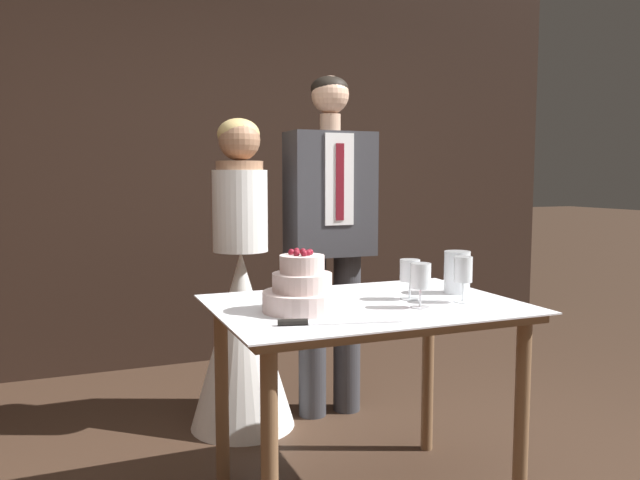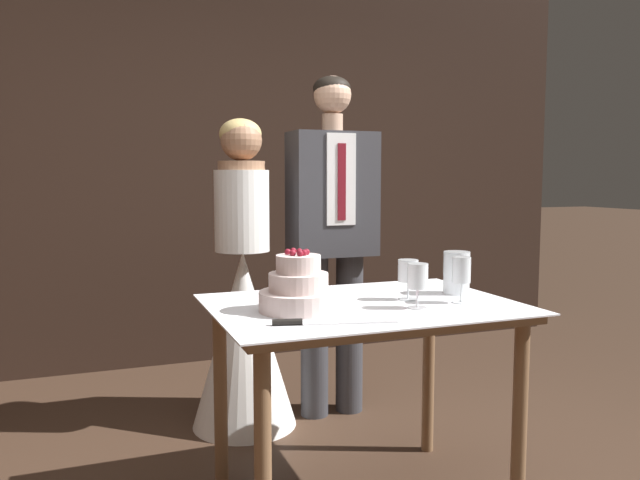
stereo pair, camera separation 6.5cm
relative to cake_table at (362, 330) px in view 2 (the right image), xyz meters
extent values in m
cube|color=black|center=(-0.11, 2.22, 0.69)|extent=(5.56, 0.12, 2.78)
cylinder|color=brown|center=(-0.49, -0.33, -0.32)|extent=(0.06, 0.06, 0.77)
cylinder|color=brown|center=(0.49, -0.33, -0.32)|extent=(0.06, 0.06, 0.77)
cylinder|color=brown|center=(-0.49, 0.33, -0.32)|extent=(0.06, 0.06, 0.77)
cylinder|color=brown|center=(0.49, 0.33, -0.32)|extent=(0.06, 0.06, 0.77)
cube|color=brown|center=(0.00, 0.00, 0.08)|extent=(1.11, 0.78, 0.03)
cube|color=white|center=(0.00, 0.00, 0.10)|extent=(1.17, 0.84, 0.01)
cylinder|color=beige|center=(-0.28, -0.04, 0.14)|extent=(0.29, 0.29, 0.07)
cylinder|color=beige|center=(-0.28, -0.04, 0.21)|extent=(0.22, 0.22, 0.07)
cylinder|color=beige|center=(-0.28, -0.04, 0.28)|extent=(0.16, 0.16, 0.07)
sphere|color=maroon|center=(-0.24, -0.04, 0.32)|extent=(0.02, 0.02, 0.02)
sphere|color=maroon|center=(-0.26, -0.01, 0.32)|extent=(0.02, 0.02, 0.02)
sphere|color=maroon|center=(-0.28, 0.01, 0.32)|extent=(0.02, 0.02, 0.02)
sphere|color=maroon|center=(-0.31, -0.01, 0.32)|extent=(0.02, 0.02, 0.02)
sphere|color=maroon|center=(-0.30, -0.05, 0.32)|extent=(0.02, 0.02, 0.02)
sphere|color=maroon|center=(-0.28, -0.07, 0.32)|extent=(0.02, 0.02, 0.02)
sphere|color=maroon|center=(-0.26, -0.06, 0.32)|extent=(0.02, 0.02, 0.02)
cube|color=silver|center=(-0.18, -0.29, 0.11)|extent=(0.32, 0.10, 0.00)
cylinder|color=black|center=(-0.38, -0.24, 0.12)|extent=(0.10, 0.05, 0.02)
cylinder|color=silver|center=(0.36, -0.12, 0.11)|extent=(0.07, 0.07, 0.00)
cylinder|color=silver|center=(0.36, -0.12, 0.15)|extent=(0.01, 0.01, 0.08)
cylinder|color=silver|center=(0.36, -0.12, 0.24)|extent=(0.07, 0.07, 0.10)
cylinder|color=silver|center=(0.16, -0.15, 0.11)|extent=(0.07, 0.07, 0.00)
cylinder|color=silver|center=(0.16, -0.15, 0.14)|extent=(0.01, 0.01, 0.07)
cylinder|color=silver|center=(0.16, -0.15, 0.23)|extent=(0.08, 0.08, 0.09)
cylinder|color=maroon|center=(0.16, -0.15, 0.20)|extent=(0.06, 0.06, 0.04)
cylinder|color=silver|center=(0.20, 0.01, 0.11)|extent=(0.08, 0.08, 0.00)
cylinder|color=silver|center=(0.20, 0.01, 0.14)|extent=(0.01, 0.01, 0.07)
cylinder|color=silver|center=(0.20, 0.01, 0.22)|extent=(0.08, 0.08, 0.09)
cylinder|color=silver|center=(0.45, 0.05, 0.19)|extent=(0.11, 0.11, 0.18)
cylinder|color=silver|center=(0.45, 0.05, 0.15)|extent=(0.05, 0.05, 0.08)
sphere|color=#F9CC4C|center=(0.45, 0.05, 0.20)|extent=(0.02, 0.02, 0.02)
cone|color=white|center=(-0.25, 0.94, -0.24)|extent=(0.54, 0.54, 0.92)
cylinder|color=white|center=(-0.25, 0.94, 0.42)|extent=(0.28, 0.28, 0.41)
cylinder|color=#A37556|center=(-0.25, 0.94, 0.65)|extent=(0.24, 0.24, 0.04)
sphere|color=#A37556|center=(-0.25, 0.94, 0.78)|extent=(0.21, 0.21, 0.21)
ellipsoid|color=#D6B770|center=(-0.25, 0.95, 0.81)|extent=(0.21, 0.21, 0.16)
cylinder|color=#38383D|center=(0.14, 0.94, -0.27)|extent=(0.15, 0.15, 0.88)
cylinder|color=#38383D|center=(0.35, 0.94, -0.27)|extent=(0.15, 0.15, 0.88)
cube|color=#38383D|center=(0.25, 0.94, 0.50)|extent=(0.46, 0.24, 0.66)
cube|color=white|center=(0.25, 0.81, 0.58)|extent=(0.16, 0.01, 0.47)
cube|color=maroon|center=(0.25, 0.81, 0.57)|extent=(0.04, 0.01, 0.39)
cylinder|color=#DBAD8E|center=(0.25, 0.94, 0.88)|extent=(0.11, 0.11, 0.09)
sphere|color=#DBAD8E|center=(0.25, 0.94, 1.02)|extent=(0.20, 0.20, 0.20)
ellipsoid|color=black|center=(0.25, 0.95, 1.06)|extent=(0.20, 0.20, 0.13)
camera|label=1|loc=(-1.05, -2.14, 0.59)|focal=35.00mm
camera|label=2|loc=(-0.99, -2.16, 0.59)|focal=35.00mm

